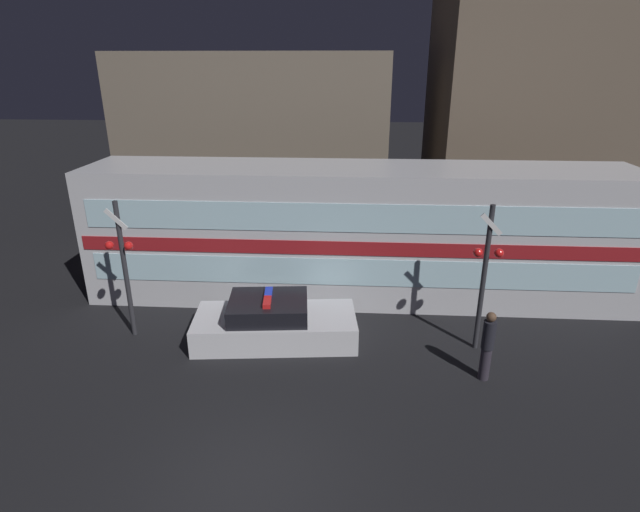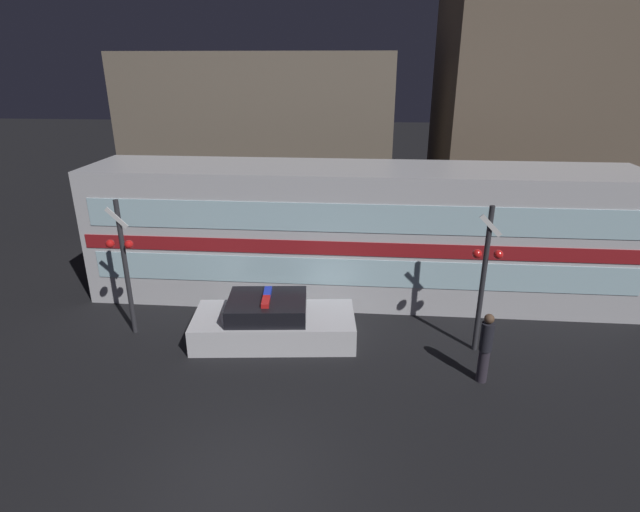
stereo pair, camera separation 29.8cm
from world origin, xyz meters
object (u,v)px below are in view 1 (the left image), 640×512
police_car (274,323)px  pedestrian (487,345)px  train (358,233)px  crossing_signal_near (485,272)px

police_car → pedestrian: pedestrian is taller
train → crossing_signal_near: train is taller
train → pedestrian: train is taller
pedestrian → police_car: bearing=164.2°
train → pedestrian: bearing=-57.0°
train → pedestrian: 5.69m
train → crossing_signal_near: bearing=-46.1°
police_car → crossing_signal_near: bearing=-6.7°
police_car → pedestrian: (5.31, -1.50, 0.41)m
train → police_car: 4.21m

